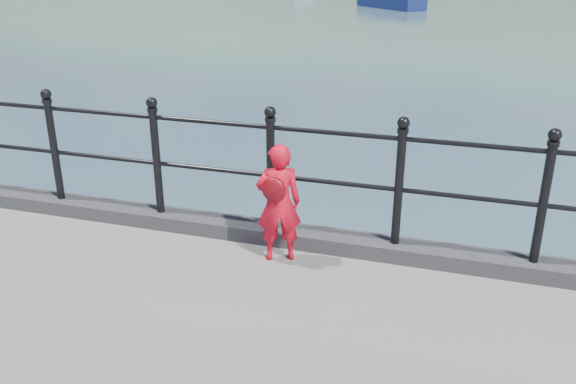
% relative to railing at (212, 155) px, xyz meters
% --- Properties ---
extents(ground, '(600.00, 600.00, 0.00)m').
position_rel_railing_xyz_m(ground, '(-0.00, 0.15, -1.82)').
color(ground, '#2D4251').
rests_on(ground, ground).
extents(kerb, '(60.00, 0.30, 0.15)m').
position_rel_railing_xyz_m(kerb, '(-0.00, -0.00, -0.75)').
color(kerb, '#28282B').
rests_on(kerb, quay).
extents(railing, '(18.11, 0.11, 1.20)m').
position_rel_railing_xyz_m(railing, '(0.00, 0.00, 0.00)').
color(railing, black).
rests_on(railing, kerb).
extents(child, '(0.48, 0.40, 1.11)m').
position_rel_railing_xyz_m(child, '(0.78, -0.34, -0.26)').
color(child, red).
rests_on(child, quay).
extents(sailboat_port, '(4.65, 4.36, 7.18)m').
position_rel_railing_xyz_m(sailboat_port, '(-3.17, 34.35, -1.48)').
color(sailboat_port, navy).
rests_on(sailboat_port, ground).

